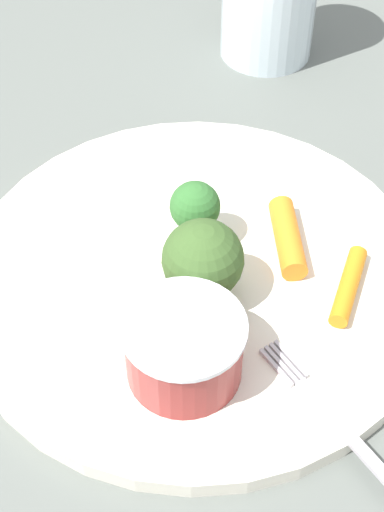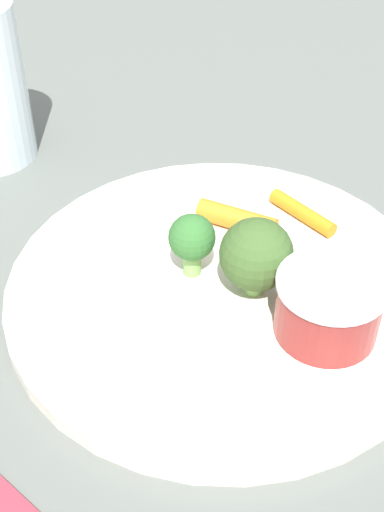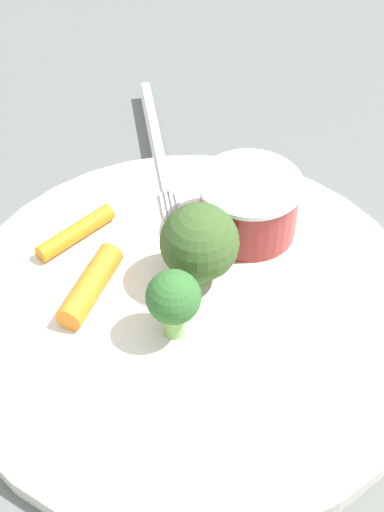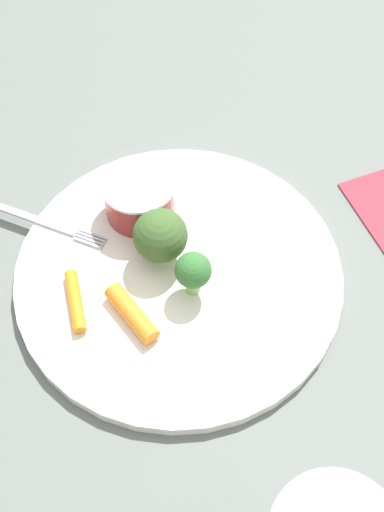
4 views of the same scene
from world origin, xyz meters
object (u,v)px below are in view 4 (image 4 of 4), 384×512
object	(u,v)px
broccoli_floret_1	(193,271)
carrot_stick_1	(75,301)
fork	(27,217)
plate	(179,275)
carrot_stick_0	(132,313)
broccoli_floret_0	(160,236)
sauce_cup	(139,197)

from	to	relation	value
broccoli_floret_1	carrot_stick_1	distance (m)	0.10
carrot_stick_1	fork	bearing A→B (deg)	20.42
plate	broccoli_floret_1	xyz separation A→B (m)	(-0.02, -0.01, 0.03)
fork	plate	bearing A→B (deg)	-122.51
carrot_stick_0	carrot_stick_1	world-z (taller)	carrot_stick_0
plate	fork	bearing A→B (deg)	57.49
broccoli_floret_0	broccoli_floret_1	world-z (taller)	broccoli_floret_0
broccoli_floret_1	carrot_stick_0	xyz separation A→B (m)	(-0.02, 0.05, -0.02)
plate	broccoli_floret_0	bearing A→B (deg)	34.02
fork	broccoli_floret_1	bearing A→B (deg)	-126.61
carrot_stick_0	plate	bearing A→B (deg)	-49.02
carrot_stick_1	fork	size ratio (longest dim) A/B	0.40
sauce_cup	plate	bearing A→B (deg)	-161.32
carrot_stick_0	fork	xyz separation A→B (m)	(0.12, 0.08, -0.01)
plate	broccoli_floret_0	world-z (taller)	broccoli_floret_0
broccoli_floret_1	fork	size ratio (longest dim) A/B	0.32
plate	sauce_cup	bearing A→B (deg)	18.68
broccoli_floret_0	carrot_stick_1	xyz separation A→B (m)	(-0.04, 0.08, -0.02)
plate	carrot_stick_0	bearing A→B (deg)	130.98
plate	sauce_cup	distance (m)	0.08
carrot_stick_0	broccoli_floret_1	bearing A→B (deg)	-70.98
plate	broccoli_floret_1	size ratio (longest dim) A/B	6.23
sauce_cup	fork	world-z (taller)	sauce_cup
carrot_stick_1	carrot_stick_0	bearing A→B (deg)	-114.75
broccoli_floret_0	carrot_stick_0	world-z (taller)	broccoli_floret_0
carrot_stick_1	broccoli_floret_1	bearing A→B (deg)	-91.18
broccoli_floret_0	broccoli_floret_1	distance (m)	0.04
carrot_stick_0	carrot_stick_1	bearing A→B (deg)	65.25
carrot_stick_0	broccoli_floret_0	bearing A→B (deg)	-29.95
carrot_stick_0	carrot_stick_1	distance (m)	0.05
fork	sauce_cup	bearing A→B (deg)	-95.60
sauce_cup	broccoli_floret_1	xyz separation A→B (m)	(-0.09, -0.03, 0.01)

